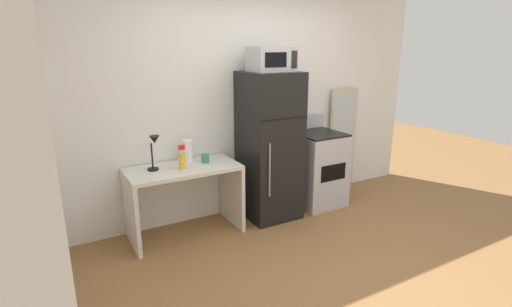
{
  "coord_description": "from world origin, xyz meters",
  "views": [
    {
      "loc": [
        -2.16,
        -2.32,
        1.97
      ],
      "look_at": [
        -0.21,
        1.1,
        0.86
      ],
      "focal_mm": 27.24,
      "sensor_mm": 36.0,
      "label": 1
    }
  ],
  "objects_px": {
    "desk_lamp": "(154,147)",
    "spray_bottle": "(182,160)",
    "coffee_mug": "(205,158)",
    "refrigerator": "(269,146)",
    "desk": "(184,188)",
    "microwave": "(271,59)",
    "oven_range": "(317,168)",
    "leaning_mirror": "(342,140)",
    "paper_towel_roll": "(188,151)"
  },
  "relations": [
    {
      "from": "desk_lamp",
      "to": "spray_bottle",
      "type": "distance_m",
      "value": 0.3
    },
    {
      "from": "coffee_mug",
      "to": "refrigerator",
      "type": "height_order",
      "value": "refrigerator"
    },
    {
      "from": "desk",
      "to": "microwave",
      "type": "xyz_separation_m",
      "value": [
        1.03,
        -0.04,
        1.29
      ]
    },
    {
      "from": "coffee_mug",
      "to": "oven_range",
      "type": "xyz_separation_m",
      "value": [
        1.48,
        -0.05,
        -0.33
      ]
    },
    {
      "from": "spray_bottle",
      "to": "leaning_mirror",
      "type": "bearing_deg",
      "value": 7.02
    },
    {
      "from": "desk_lamp",
      "to": "microwave",
      "type": "bearing_deg",
      "value": -3.59
    },
    {
      "from": "desk",
      "to": "desk_lamp",
      "type": "xyz_separation_m",
      "value": [
        -0.27,
        0.04,
        0.47
      ]
    },
    {
      "from": "refrigerator",
      "to": "leaning_mirror",
      "type": "height_order",
      "value": "refrigerator"
    },
    {
      "from": "desk_lamp",
      "to": "microwave",
      "type": "height_order",
      "value": "microwave"
    },
    {
      "from": "desk_lamp",
      "to": "paper_towel_roll",
      "type": "height_order",
      "value": "desk_lamp"
    },
    {
      "from": "microwave",
      "to": "oven_range",
      "type": "distance_m",
      "value": 1.52
    },
    {
      "from": "desk_lamp",
      "to": "desk",
      "type": "bearing_deg",
      "value": -8.62
    },
    {
      "from": "desk_lamp",
      "to": "oven_range",
      "type": "distance_m",
      "value": 2.08
    },
    {
      "from": "desk",
      "to": "oven_range",
      "type": "relative_size",
      "value": 1.04
    },
    {
      "from": "desk_lamp",
      "to": "leaning_mirror",
      "type": "distance_m",
      "value": 2.65
    },
    {
      "from": "desk_lamp",
      "to": "spray_bottle",
      "type": "relative_size",
      "value": 1.42
    },
    {
      "from": "paper_towel_roll",
      "to": "oven_range",
      "type": "height_order",
      "value": "oven_range"
    },
    {
      "from": "spray_bottle",
      "to": "oven_range",
      "type": "xyz_separation_m",
      "value": [
        1.77,
        0.04,
        -0.38
      ]
    },
    {
      "from": "coffee_mug",
      "to": "oven_range",
      "type": "distance_m",
      "value": 1.52
    },
    {
      "from": "paper_towel_roll",
      "to": "leaning_mirror",
      "type": "xyz_separation_m",
      "value": [
        2.25,
        0.09,
        -0.17
      ]
    },
    {
      "from": "refrigerator",
      "to": "desk",
      "type": "bearing_deg",
      "value": 178.92
    },
    {
      "from": "coffee_mug",
      "to": "microwave",
      "type": "xyz_separation_m",
      "value": [
        0.77,
        -0.07,
        1.01
      ]
    },
    {
      "from": "desk",
      "to": "microwave",
      "type": "relative_size",
      "value": 2.49
    },
    {
      "from": "coffee_mug",
      "to": "microwave",
      "type": "bearing_deg",
      "value": -5.28
    },
    {
      "from": "paper_towel_roll",
      "to": "refrigerator",
      "type": "height_order",
      "value": "refrigerator"
    },
    {
      "from": "coffee_mug",
      "to": "desk",
      "type": "bearing_deg",
      "value": -173.35
    },
    {
      "from": "spray_bottle",
      "to": "microwave",
      "type": "distance_m",
      "value": 1.43
    },
    {
      "from": "desk_lamp",
      "to": "microwave",
      "type": "relative_size",
      "value": 0.77
    },
    {
      "from": "coffee_mug",
      "to": "refrigerator",
      "type": "bearing_deg",
      "value": -3.72
    },
    {
      "from": "leaning_mirror",
      "to": "desk",
      "type": "bearing_deg",
      "value": -174.19
    },
    {
      "from": "desk_lamp",
      "to": "coffee_mug",
      "type": "xyz_separation_m",
      "value": [
        0.53,
        -0.01,
        -0.19
      ]
    },
    {
      "from": "spray_bottle",
      "to": "oven_range",
      "type": "relative_size",
      "value": 0.23
    },
    {
      "from": "paper_towel_roll",
      "to": "microwave",
      "type": "height_order",
      "value": "microwave"
    },
    {
      "from": "desk_lamp",
      "to": "oven_range",
      "type": "height_order",
      "value": "desk_lamp"
    },
    {
      "from": "spray_bottle",
      "to": "refrigerator",
      "type": "height_order",
      "value": "refrigerator"
    },
    {
      "from": "oven_range",
      "to": "leaning_mirror",
      "type": "bearing_deg",
      "value": 22.45
    },
    {
      "from": "oven_range",
      "to": "leaning_mirror",
      "type": "distance_m",
      "value": 0.71
    },
    {
      "from": "spray_bottle",
      "to": "coffee_mug",
      "type": "xyz_separation_m",
      "value": [
        0.29,
        0.08,
        -0.05
      ]
    },
    {
      "from": "spray_bottle",
      "to": "oven_range",
      "type": "distance_m",
      "value": 1.81
    },
    {
      "from": "spray_bottle",
      "to": "paper_towel_roll",
      "type": "height_order",
      "value": "spray_bottle"
    },
    {
      "from": "desk_lamp",
      "to": "coffee_mug",
      "type": "bearing_deg",
      "value": -1.14
    },
    {
      "from": "refrigerator",
      "to": "leaning_mirror",
      "type": "bearing_deg",
      "value": 11.04
    },
    {
      "from": "leaning_mirror",
      "to": "paper_towel_roll",
      "type": "bearing_deg",
      "value": -177.66
    },
    {
      "from": "oven_range",
      "to": "desk_lamp",
      "type": "bearing_deg",
      "value": 178.4
    },
    {
      "from": "refrigerator",
      "to": "paper_towel_roll",
      "type": "bearing_deg",
      "value": 169.66
    },
    {
      "from": "desk",
      "to": "paper_towel_roll",
      "type": "relative_size",
      "value": 4.78
    },
    {
      "from": "microwave",
      "to": "spray_bottle",
      "type": "bearing_deg",
      "value": -179.32
    },
    {
      "from": "refrigerator",
      "to": "microwave",
      "type": "distance_m",
      "value": 0.97
    },
    {
      "from": "coffee_mug",
      "to": "microwave",
      "type": "relative_size",
      "value": 0.21
    },
    {
      "from": "coffee_mug",
      "to": "leaning_mirror",
      "type": "distance_m",
      "value": 2.11
    }
  ]
}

